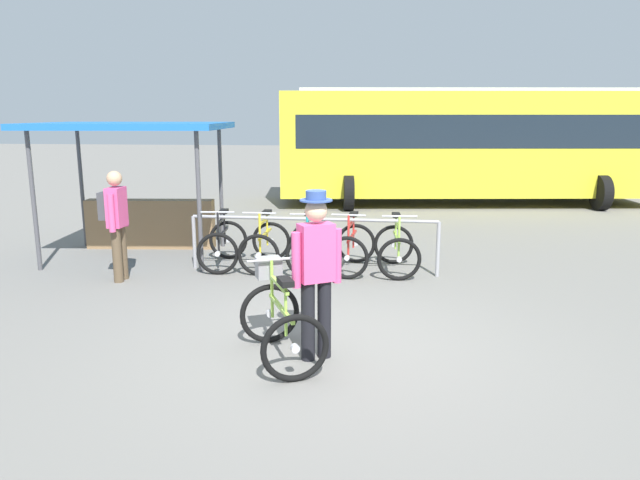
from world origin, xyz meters
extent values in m
plane|color=slate|center=(0.00, 0.00, 0.00)|extent=(80.00, 80.00, 0.00)
cylinder|color=#99999E|center=(-2.53, 2.97, 0.42)|extent=(0.06, 0.06, 0.85)
cylinder|color=#99999E|center=(1.31, 2.88, 0.42)|extent=(0.06, 0.06, 0.85)
cylinder|color=#99999E|center=(-0.61, 2.93, 0.85)|extent=(3.85, 0.15, 0.05)
torus|color=black|center=(-2.16, 3.65, 0.33)|extent=(0.67, 0.15, 0.66)
cylinder|color=#B7B7BC|center=(-2.16, 3.65, 0.33)|extent=(0.09, 0.07, 0.08)
torus|color=black|center=(-2.06, 2.64, 0.33)|extent=(0.67, 0.15, 0.66)
cylinder|color=#B7B7BC|center=(-2.06, 2.64, 0.33)|extent=(0.09, 0.07, 0.08)
cube|color=black|center=(-2.11, 3.14, 0.56)|extent=(0.12, 0.92, 0.04)
cube|color=black|center=(-2.10, 3.09, 0.78)|extent=(0.09, 0.61, 0.04)
cylinder|color=black|center=(-2.13, 3.33, 0.60)|extent=(0.03, 0.03, 0.55)
cube|color=black|center=(-2.13, 3.33, 0.88)|extent=(0.14, 0.25, 0.06)
cylinder|color=black|center=(-2.07, 2.76, 0.65)|extent=(0.03, 0.03, 0.63)
cylinder|color=#B7B7BC|center=(-2.07, 2.76, 0.96)|extent=(0.52, 0.08, 0.03)
torus|color=black|center=(-1.41, 3.64, 0.33)|extent=(0.66, 0.08, 0.66)
cylinder|color=#B7B7BC|center=(-1.41, 3.64, 0.33)|extent=(0.08, 0.06, 0.08)
torus|color=black|center=(-1.41, 2.62, 0.33)|extent=(0.66, 0.08, 0.66)
cylinder|color=#B7B7BC|center=(-1.41, 2.62, 0.33)|extent=(0.08, 0.06, 0.08)
cube|color=yellow|center=(-1.41, 3.13, 0.56)|extent=(0.04, 0.92, 0.04)
cube|color=yellow|center=(-1.41, 3.08, 0.78)|extent=(0.04, 0.61, 0.04)
cylinder|color=yellow|center=(-1.41, 3.31, 0.60)|extent=(0.03, 0.03, 0.55)
cube|color=black|center=(-1.41, 3.31, 0.88)|extent=(0.12, 0.24, 0.06)
cylinder|color=yellow|center=(-1.41, 2.74, 0.65)|extent=(0.03, 0.03, 0.63)
cylinder|color=#B7B7BC|center=(-1.41, 2.74, 0.96)|extent=(0.52, 0.03, 0.03)
torus|color=black|center=(-0.76, 3.62, 0.33)|extent=(0.66, 0.13, 0.66)
cylinder|color=#B7B7BC|center=(-0.76, 3.62, 0.33)|extent=(0.09, 0.07, 0.08)
torus|color=black|center=(-0.66, 2.60, 0.33)|extent=(0.66, 0.13, 0.66)
cylinder|color=#B7B7BC|center=(-0.66, 2.60, 0.33)|extent=(0.09, 0.07, 0.08)
cube|color=teal|center=(-0.71, 3.11, 0.56)|extent=(0.12, 0.92, 0.04)
cube|color=teal|center=(-0.71, 3.06, 0.78)|extent=(0.09, 0.61, 0.04)
cylinder|color=teal|center=(-0.73, 3.29, 0.60)|extent=(0.03, 0.03, 0.55)
cube|color=black|center=(-0.73, 3.29, 0.88)|extent=(0.14, 0.25, 0.06)
cylinder|color=teal|center=(-0.67, 2.72, 0.65)|extent=(0.03, 0.03, 0.63)
cylinder|color=#B7B7BC|center=(-0.67, 2.72, 0.96)|extent=(0.52, 0.08, 0.03)
torus|color=black|center=(0.03, 3.60, 0.33)|extent=(0.67, 0.14, 0.66)
cylinder|color=#B7B7BC|center=(0.03, 3.60, 0.33)|extent=(0.09, 0.07, 0.08)
torus|color=black|center=(-0.05, 2.58, 0.33)|extent=(0.67, 0.14, 0.66)
cylinder|color=#B7B7BC|center=(-0.05, 2.58, 0.33)|extent=(0.09, 0.07, 0.08)
cube|color=red|center=(-0.01, 3.09, 0.56)|extent=(0.11, 0.92, 0.04)
cube|color=red|center=(-0.01, 3.04, 0.78)|extent=(0.09, 0.61, 0.04)
cylinder|color=red|center=(0.01, 3.27, 0.60)|extent=(0.03, 0.03, 0.55)
cube|color=black|center=(0.01, 3.27, 0.88)|extent=(0.14, 0.25, 0.06)
cylinder|color=red|center=(-0.04, 2.70, 0.65)|extent=(0.03, 0.03, 0.63)
cylinder|color=#B7B7BC|center=(-0.04, 2.70, 0.96)|extent=(0.52, 0.07, 0.03)
torus|color=black|center=(0.66, 3.58, 0.33)|extent=(0.66, 0.14, 0.66)
cylinder|color=#B7B7BC|center=(0.66, 3.58, 0.33)|extent=(0.08, 0.07, 0.08)
torus|color=black|center=(0.72, 2.56, 0.33)|extent=(0.66, 0.14, 0.66)
cylinder|color=#B7B7BC|center=(0.72, 2.56, 0.33)|extent=(0.08, 0.07, 0.08)
cube|color=#9ED14C|center=(0.69, 3.07, 0.56)|extent=(0.10, 0.92, 0.04)
cube|color=#9ED14C|center=(0.69, 3.02, 0.78)|extent=(0.08, 0.61, 0.04)
cylinder|color=#9ED14C|center=(0.68, 3.26, 0.60)|extent=(0.03, 0.03, 0.55)
cube|color=black|center=(0.68, 3.26, 0.88)|extent=(0.14, 0.25, 0.06)
cylinder|color=#9ED14C|center=(0.71, 2.69, 0.65)|extent=(0.03, 0.03, 0.63)
cylinder|color=#B7B7BC|center=(0.71, 2.69, 0.96)|extent=(0.52, 0.06, 0.03)
torus|color=black|center=(-0.32, -0.97, 0.33)|extent=(0.63, 0.32, 0.66)
cylinder|color=#B7B7BC|center=(-0.32, -0.97, 0.33)|extent=(0.10, 0.09, 0.08)
torus|color=black|center=(-0.73, -0.04, 0.33)|extent=(0.63, 0.32, 0.66)
cylinder|color=#B7B7BC|center=(-0.73, -0.04, 0.33)|extent=(0.10, 0.09, 0.08)
cube|color=#9ED14C|center=(-0.52, -0.50, 0.56)|extent=(0.41, 0.85, 0.04)
cube|color=#9ED14C|center=(-0.54, -0.46, 0.78)|extent=(0.28, 0.57, 0.04)
cylinder|color=#9ED14C|center=(-0.45, -0.67, 0.60)|extent=(0.03, 0.03, 0.55)
cube|color=black|center=(-0.45, -0.67, 0.88)|extent=(0.21, 0.27, 0.06)
cylinder|color=#9ED14C|center=(-0.68, -0.15, 0.65)|extent=(0.03, 0.03, 0.63)
cylinder|color=#B7B7BC|center=(-0.68, -0.15, 0.96)|extent=(0.49, 0.24, 0.03)
cube|color=gray|center=(-0.74, -0.02, 0.84)|extent=(0.32, 0.29, 0.22)
cylinder|color=black|center=(-0.11, -0.36, 0.41)|extent=(0.14, 0.14, 0.82)
cylinder|color=black|center=(-0.26, -0.45, 0.41)|extent=(0.14, 0.14, 0.82)
cube|color=#E54C8C|center=(-0.18, -0.41, 1.11)|extent=(0.39, 0.34, 0.58)
cylinder|color=#E54C8C|center=(0.02, -0.31, 1.06)|extent=(0.09, 0.09, 0.55)
cylinder|color=#E54C8C|center=(-0.36, -0.53, 1.06)|extent=(0.09, 0.09, 0.55)
sphere|color=beige|center=(-0.18, -0.41, 1.53)|extent=(0.22, 0.22, 0.22)
cylinder|color=#334C8C|center=(-0.18, -0.41, 1.63)|extent=(0.32, 0.32, 0.02)
cylinder|color=#334C8C|center=(-0.18, -0.41, 1.68)|extent=(0.20, 0.20, 0.09)
cylinder|color=brown|center=(-3.41, 2.24, 0.41)|extent=(0.14, 0.14, 0.82)
cylinder|color=brown|center=(-3.41, 2.06, 0.41)|extent=(0.14, 0.14, 0.82)
cube|color=#E54C8C|center=(-3.41, 2.15, 1.11)|extent=(0.20, 0.34, 0.58)
cylinder|color=#E54C8C|center=(-3.40, 2.37, 1.06)|extent=(0.09, 0.09, 0.55)
cylinder|color=#E54C8C|center=(-3.39, 1.93, 1.06)|extent=(0.09, 0.09, 0.55)
sphere|color=tan|center=(-3.41, 2.15, 1.53)|extent=(0.22, 0.22, 0.22)
cube|color=#3F3F44|center=(-3.57, 2.15, 1.13)|extent=(0.14, 0.26, 0.40)
cube|color=yellow|center=(2.68, 10.65, 1.65)|extent=(10.22, 3.63, 2.70)
cube|color=#19232D|center=(2.68, 10.65, 2.00)|extent=(9.43, 3.56, 0.84)
cube|color=silver|center=(2.68, 10.65, 3.04)|extent=(9.20, 3.27, 0.08)
cylinder|color=black|center=(-0.41, 9.04, 0.45)|extent=(0.35, 0.92, 0.90)
cylinder|color=black|center=(-0.70, 11.52, 0.45)|extent=(0.35, 0.92, 0.90)
cylinder|color=black|center=(6.05, 9.78, 0.45)|extent=(0.35, 0.92, 0.90)
cylinder|color=black|center=(5.76, 12.27, 0.45)|extent=(0.35, 0.92, 0.90)
cylinder|color=#4C4C51|center=(-5.11, 4.39, 1.10)|extent=(0.07, 0.07, 2.20)
cylinder|color=#4C4C51|center=(-2.52, 4.60, 1.10)|extent=(0.07, 0.07, 2.20)
cylinder|color=#4C4C51|center=(-4.96, 2.59, 1.10)|extent=(0.07, 0.07, 2.20)
cylinder|color=#4C4C51|center=(-2.37, 2.80, 1.10)|extent=(0.07, 0.07, 2.20)
cube|color=blue|center=(-3.74, 3.59, 2.25)|extent=(3.28, 2.54, 0.10)
cube|color=olive|center=(-3.80, 4.34, 0.45)|extent=(2.36, 0.49, 0.90)
camera|label=1|loc=(0.46, -6.06, 2.46)|focal=33.33mm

